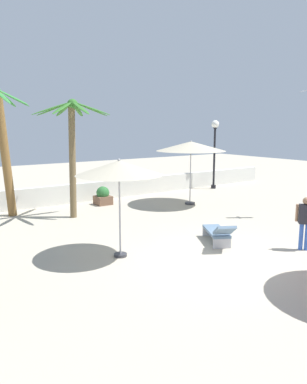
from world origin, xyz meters
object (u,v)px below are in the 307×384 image
object	(u,v)px
patio_umbrella_1	(191,146)
lamp_post_1	(215,142)
patio_umbrella_0	(119,168)
palm_tree_0	(1,134)
planter	(103,196)
guest_0	(305,218)
palm_tree_1	(72,139)
lounge_chair_2	(218,232)

from	to	relation	value
patio_umbrella_1	lamp_post_1	world-z (taller)	lamp_post_1
patio_umbrella_0	palm_tree_0	xyz separation A→B (m)	(-1.39, 6.73, 0.80)
planter	lamp_post_1	bearing A→B (deg)	2.39
patio_umbrella_0	guest_0	distance (m)	5.60
patio_umbrella_1	planter	size ratio (longest dim) A/B	3.73
palm_tree_0	guest_0	world-z (taller)	palm_tree_0
palm_tree_0	planter	size ratio (longest dim) A/B	6.10
guest_0	planter	size ratio (longest dim) A/B	1.86
guest_0	palm_tree_0	bearing A→B (deg)	123.06
patio_umbrella_0	palm_tree_1	world-z (taller)	palm_tree_1
lounge_chair_2	guest_0	bearing A→B (deg)	-47.34
patio_umbrella_0	planter	bearing A→B (deg)	66.33
lamp_post_1	planter	size ratio (longest dim) A/B	4.61
lamp_post_1	planter	world-z (taller)	lamp_post_1
lounge_chair_2	planter	size ratio (longest dim) A/B	2.23
patio_umbrella_1	lounge_chair_2	xyz separation A→B (m)	(-3.20, -5.06, -2.28)
patio_umbrella_1	planter	xyz separation A→B (m)	(-3.35, 2.27, -2.30)
lounge_chair_2	guest_0	distance (m)	2.55
patio_umbrella_1	palm_tree_0	world-z (taller)	palm_tree_0
patio_umbrella_0	palm_tree_1	xyz separation A→B (m)	(0.82, 5.03, 0.63)
palm_tree_0	lounge_chair_2	distance (m)	9.19
palm_tree_1	lounge_chair_2	size ratio (longest dim) A/B	2.44
lamp_post_1	planter	xyz separation A→B (m)	(-7.37, -0.31, -2.30)
patio_umbrella_1	planter	bearing A→B (deg)	145.86
patio_umbrella_0	patio_umbrella_1	distance (m)	7.53
guest_0	lounge_chair_2	bearing A→B (deg)	132.66
guest_0	patio_umbrella_0	bearing A→B (deg)	150.76
patio_umbrella_1	lounge_chair_2	bearing A→B (deg)	-122.30
palm_tree_0	palm_tree_1	world-z (taller)	palm_tree_0
lamp_post_1	lounge_chair_2	xyz separation A→B (m)	(-7.21, -7.64, -2.28)
patio_umbrella_0	lamp_post_1	world-z (taller)	lamp_post_1
patio_umbrella_0	patio_umbrella_1	world-z (taller)	patio_umbrella_1
lamp_post_1	guest_0	distance (m)	11.10
lamp_post_1	lounge_chair_2	bearing A→B (deg)	-133.37
lounge_chair_2	planter	xyz separation A→B (m)	(-0.16, 7.33, -0.02)
patio_umbrella_0	planter	distance (m)	7.43
palm_tree_0	lamp_post_1	size ratio (longest dim) A/B	1.32
palm_tree_0	palm_tree_1	distance (m)	2.79
patio_umbrella_0	patio_umbrella_1	bearing A→B (deg)	34.39
lamp_post_1	palm_tree_1	bearing A→B (deg)	-169.14
palm_tree_0	lamp_post_1	world-z (taller)	palm_tree_0
patio_umbrella_1	palm_tree_1	size ratio (longest dim) A/B	0.69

